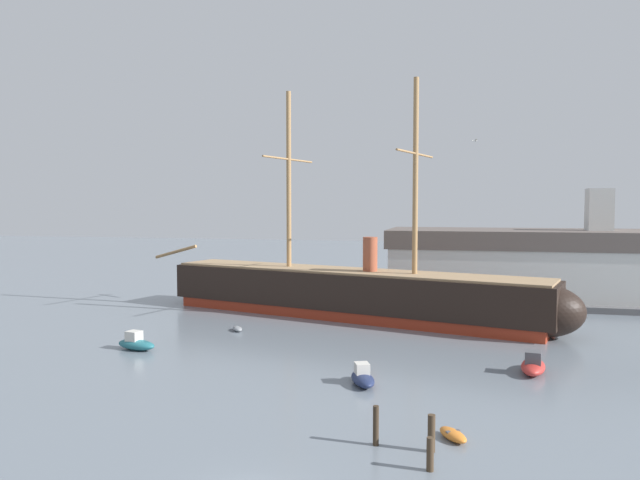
# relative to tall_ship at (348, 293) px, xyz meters

# --- Properties ---
(tall_ship) EXTENTS (56.72, 20.43, 27.88)m
(tall_ship) POSITION_rel_tall_ship_xyz_m (0.00, 0.00, 0.00)
(tall_ship) COLOR maroon
(tall_ship) RESTS_ON ground
(dinghy_foreground_right) EXTENTS (2.15, 2.51, 0.55)m
(dinghy_foreground_right) POSITION_rel_tall_ship_xyz_m (12.93, -35.53, -2.71)
(dinghy_foreground_right) COLOR orange
(dinghy_foreground_right) RESTS_ON ground
(motorboat_near_centre) EXTENTS (2.88, 4.12, 1.60)m
(motorboat_near_centre) POSITION_rel_tall_ship_xyz_m (6.14, -26.40, -2.43)
(motorboat_near_centre) COLOR #1E284C
(motorboat_near_centre) RESTS_ON ground
(motorboat_mid_left) EXTENTS (4.44, 2.63, 1.75)m
(motorboat_mid_left) POSITION_rel_tall_ship_xyz_m (-16.35, -20.65, -2.38)
(motorboat_mid_left) COLOR #236670
(motorboat_mid_left) RESTS_ON ground
(motorboat_mid_right) EXTENTS (2.52, 4.70, 1.88)m
(motorboat_mid_right) POSITION_rel_tall_ship_xyz_m (19.03, -20.22, -2.33)
(motorboat_mid_right) COLOR #B22D28
(motorboat_mid_right) RESTS_ON ground
(dinghy_alongside_bow) EXTENTS (1.95, 2.27, 0.50)m
(dinghy_alongside_bow) POSITION_rel_tall_ship_xyz_m (-10.13, -10.68, -2.74)
(dinghy_alongside_bow) COLOR gray
(dinghy_alongside_bow) RESTS_ON ground
(dinghy_far_left) EXTENTS (1.08, 2.42, 0.57)m
(dinghy_far_left) POSITION_rel_tall_ship_xyz_m (-25.73, 9.72, -2.70)
(dinghy_far_left) COLOR gray
(dinghy_far_left) RESTS_ON ground
(dinghy_distant_centre) EXTENTS (2.30, 2.05, 0.51)m
(dinghy_distant_centre) POSITION_rel_tall_ship_xyz_m (5.77, 17.50, -2.73)
(dinghy_distant_centre) COLOR #7FB2D6
(dinghy_distant_centre) RESTS_ON ground
(mooring_piling_nearest) EXTENTS (0.33, 0.33, 2.27)m
(mooring_piling_nearest) POSITION_rel_tall_ship_xyz_m (8.70, -37.40, -1.86)
(mooring_piling_nearest) COLOR #382B1E
(mooring_piling_nearest) RESTS_ON ground
(mooring_piling_left_pair) EXTENTS (0.37, 0.37, 1.75)m
(mooring_piling_left_pair) POSITION_rel_tall_ship_xyz_m (11.85, -39.96, -2.12)
(mooring_piling_left_pair) COLOR #423323
(mooring_piling_left_pair) RESTS_ON ground
(mooring_piling_right_pair) EXTENTS (0.42, 0.42, 2.07)m
(mooring_piling_right_pair) POSITION_rel_tall_ship_xyz_m (11.79, -37.56, -1.95)
(mooring_piling_right_pair) COLOR #423323
(mooring_piling_right_pair) RESTS_ON ground
(dockside_warehouse_right) EXTENTS (59.82, 18.05, 15.87)m
(dockside_warehouse_right) POSITION_rel_tall_ship_xyz_m (30.72, 18.02, 2.04)
(dockside_warehouse_right) COLOR #565659
(dockside_warehouse_right) RESTS_ON ground
(seagull_in_flight) EXTENTS (0.41, 1.28, 0.14)m
(seagull_in_flight) POSITION_rel_tall_ship_xyz_m (14.17, -22.35, 15.55)
(seagull_in_flight) COLOR silver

